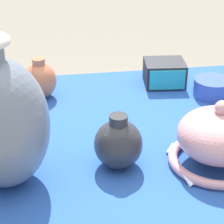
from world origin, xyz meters
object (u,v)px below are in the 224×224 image
at_px(vase_tall_bulbous, 1,123).
at_px(jar_round_terracotta, 40,80).
at_px(jar_round_charcoal, 118,144).
at_px(pot_squat_cobalt, 212,88).
at_px(vase_dome_bell, 218,140).
at_px(mosaic_tile_box, 164,73).

xyz_separation_m(vase_tall_bulbous, jar_round_terracotta, (0.07, 0.41, -0.09)).
relative_size(jar_round_charcoal, pot_squat_cobalt, 1.15).
bearing_deg(jar_round_terracotta, vase_dome_bell, -46.40).
height_order(vase_dome_bell, jar_round_terracotta, vase_dome_bell).
relative_size(vase_tall_bulbous, mosaic_tile_box, 2.42).
height_order(vase_tall_bulbous, jar_round_terracotta, vase_tall_bulbous).
distance_m(mosaic_tile_box, pot_squat_cobalt, 0.16).
xyz_separation_m(vase_tall_bulbous, vase_dome_bell, (0.47, -0.00, -0.08)).
height_order(jar_round_terracotta, jar_round_charcoal, jar_round_charcoal).
bearing_deg(pot_squat_cobalt, vase_dome_bell, -108.92).
relative_size(mosaic_tile_box, pot_squat_cobalt, 1.19).
relative_size(vase_dome_bell, jar_round_terracotta, 1.86).
bearing_deg(jar_round_terracotta, mosaic_tile_box, 5.47).
height_order(mosaic_tile_box, jar_round_charcoal, jar_round_charcoal).
bearing_deg(pot_squat_cobalt, vase_tall_bulbous, -149.75).
relative_size(vase_tall_bulbous, vase_dome_bell, 1.43).
distance_m(vase_dome_bell, jar_round_charcoal, 0.23).
bearing_deg(jar_round_charcoal, mosaic_tile_box, 62.69).
distance_m(vase_tall_bulbous, jar_round_terracotta, 0.43).
bearing_deg(vase_dome_bell, jar_round_terracotta, 133.60).
relative_size(vase_dome_bell, jar_round_charcoal, 1.77).
height_order(mosaic_tile_box, pot_squat_cobalt, mosaic_tile_box).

